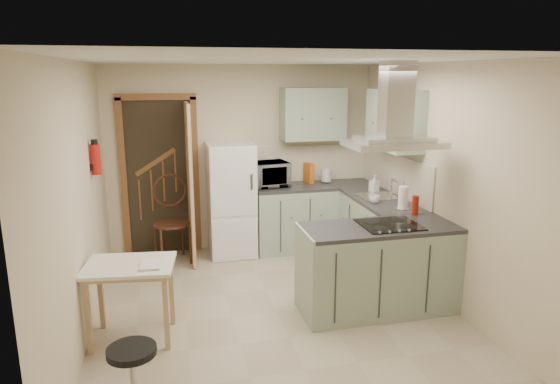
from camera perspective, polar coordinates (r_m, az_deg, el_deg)
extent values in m
plane|color=tan|center=(5.26, -0.43, -13.49)|extent=(4.20, 4.20, 0.00)
plane|color=silver|center=(4.70, -0.48, 14.86)|extent=(4.20, 4.20, 0.00)
plane|color=beige|center=(6.85, -4.36, 3.86)|extent=(3.60, 0.00, 3.60)
plane|color=beige|center=(4.78, -22.03, -1.28)|extent=(0.00, 4.20, 4.20)
plane|color=beige|center=(5.50, 18.15, 0.87)|extent=(0.00, 4.20, 4.20)
cube|color=brown|center=(6.78, -13.52, 1.70)|extent=(1.10, 0.12, 2.10)
cube|color=white|center=(6.64, -5.59, -0.90)|extent=(0.60, 0.60, 1.50)
cube|color=#9EB2A0|center=(6.88, 1.60, -2.92)|extent=(1.08, 0.60, 0.90)
cube|color=#9EB2A0|center=(6.53, 10.29, -4.02)|extent=(0.60, 1.95, 0.90)
cube|color=beige|center=(7.07, 3.39, 3.34)|extent=(1.68, 0.02, 0.50)
cube|color=#9EB2A0|center=(6.82, 3.79, 8.90)|extent=(0.85, 0.35, 0.70)
cube|color=#9EB2A0|center=(6.07, 12.97, 8.05)|extent=(0.35, 0.90, 0.70)
cube|color=#9EB2A0|center=(5.23, 11.16, -8.54)|extent=(1.55, 0.65, 0.90)
cube|color=black|center=(5.12, 12.42, -3.67)|extent=(0.58, 0.50, 0.01)
cube|color=silver|center=(4.95, 12.89, 5.39)|extent=(0.90, 0.55, 0.10)
cube|color=silver|center=(6.26, 11.09, -0.50)|extent=(0.45, 0.40, 0.01)
cylinder|color=#B2140F|center=(5.59, -20.32, 3.50)|extent=(0.10, 0.10, 0.32)
cube|color=tan|center=(4.82, -16.55, -11.91)|extent=(0.84, 0.67, 0.73)
cube|color=#452517|center=(6.53, -12.29, -3.55)|extent=(0.54, 0.54, 1.02)
cylinder|color=black|center=(3.99, -16.40, -19.62)|extent=(0.47, 0.47, 0.48)
imported|color=black|center=(6.68, -1.69, 2.03)|extent=(0.64, 0.48, 0.33)
cylinder|color=silver|center=(6.96, 5.32, 1.93)|extent=(0.18, 0.18, 0.21)
cube|color=#D06418|center=(6.94, 3.32, 2.20)|extent=(0.11, 0.19, 0.27)
imported|color=#ACAEB9|center=(6.49, 10.71, 0.96)|extent=(0.13, 0.13, 0.22)
cylinder|color=white|center=(5.72, 13.88, -0.60)|extent=(0.11, 0.11, 0.27)
imported|color=silver|center=(5.93, 10.78, -0.85)|extent=(0.12, 0.12, 0.09)
cylinder|color=#A61F0E|center=(5.54, 15.20, -1.47)|extent=(0.07, 0.07, 0.21)
imported|color=#96323D|center=(4.57, -15.73, -7.54)|extent=(0.20, 0.26, 0.11)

